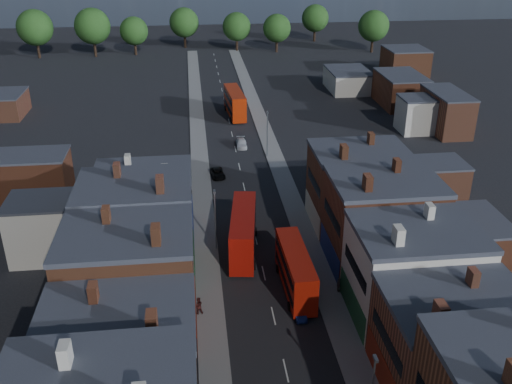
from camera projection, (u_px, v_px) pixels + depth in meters
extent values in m
cube|color=gray|center=(201.00, 183.00, 88.95)|extent=(3.00, 200.00, 0.12)
cube|color=gray|center=(284.00, 179.00, 90.29)|extent=(3.00, 200.00, 0.12)
cube|color=brown|center=(484.00, 370.00, 43.71)|extent=(12.00, 80.00, 11.91)
cube|color=slate|center=(376.00, 359.00, 41.92)|extent=(0.25, 0.70, 0.25)
cylinder|color=slate|center=(215.00, 221.00, 69.46)|extent=(0.16, 0.16, 8.00)
cube|color=slate|center=(214.00, 191.00, 67.73)|extent=(0.25, 0.70, 0.25)
cylinder|color=slate|center=(267.00, 135.00, 97.42)|extent=(0.16, 0.16, 8.00)
cube|color=slate|center=(267.00, 112.00, 95.69)|extent=(0.25, 0.70, 0.25)
cube|color=#BA130A|center=(243.00, 231.00, 69.46)|extent=(4.42, 12.63, 4.95)
cube|color=black|center=(243.00, 238.00, 69.87)|extent=(4.35, 11.66, 1.01)
cube|color=black|center=(243.00, 223.00, 68.95)|extent=(4.35, 11.66, 1.01)
cylinder|color=black|center=(230.00, 265.00, 66.90)|extent=(0.48, 1.16, 1.12)
cylinder|color=black|center=(254.00, 265.00, 66.86)|extent=(0.48, 1.16, 1.12)
cylinder|color=black|center=(234.00, 232.00, 74.04)|extent=(0.48, 1.16, 1.12)
cylinder|color=black|center=(255.00, 232.00, 74.00)|extent=(0.48, 1.16, 1.12)
cube|color=#B4190A|center=(295.00, 270.00, 62.30)|extent=(2.79, 11.27, 4.49)
cube|color=black|center=(295.00, 276.00, 62.67)|extent=(2.84, 10.37, 0.92)
cube|color=black|center=(296.00, 262.00, 61.84)|extent=(2.84, 10.37, 0.92)
cylinder|color=black|center=(290.00, 306.00, 59.83)|extent=(0.33, 1.03, 1.02)
cylinder|color=black|center=(313.00, 304.00, 60.15)|extent=(0.33, 1.03, 1.02)
cylinder|color=black|center=(278.00, 269.00, 66.25)|extent=(0.33, 1.03, 1.02)
cylinder|color=black|center=(300.00, 267.00, 66.56)|extent=(0.33, 1.03, 1.02)
cube|color=#A42207|center=(235.00, 102.00, 118.38)|extent=(3.78, 12.71, 5.01)
cube|color=black|center=(235.00, 107.00, 118.80)|extent=(3.77, 11.72, 1.03)
cube|color=black|center=(235.00, 97.00, 117.86)|extent=(3.77, 11.72, 1.03)
cylinder|color=black|center=(231.00, 120.00, 115.59)|extent=(0.43, 1.16, 1.14)
cylinder|color=black|center=(245.00, 119.00, 116.08)|extent=(0.43, 1.16, 1.14)
cylinder|color=black|center=(226.00, 108.00, 122.70)|extent=(0.43, 1.16, 1.14)
cylinder|color=black|center=(239.00, 107.00, 123.18)|extent=(0.43, 1.16, 1.14)
imported|color=navy|center=(299.00, 311.00, 59.01)|extent=(1.24, 3.26, 1.06)
imported|color=black|center=(218.00, 173.00, 91.05)|extent=(2.48, 4.56, 1.21)
imported|color=white|center=(241.00, 143.00, 103.08)|extent=(1.95, 4.55, 1.31)
imported|color=#461E1C|center=(198.00, 306.00, 58.98)|extent=(0.98, 0.59, 1.95)
imported|color=#57514A|center=(339.00, 285.00, 62.51)|extent=(0.52, 1.05, 1.75)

